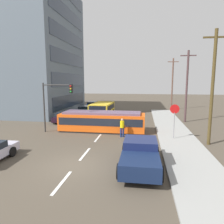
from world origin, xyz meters
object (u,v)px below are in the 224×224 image
utility_pole_near (213,86)px  utility_pole_far (172,83)px  pedestrian_crossing (122,127)px  utility_pole_mid (187,85)px  streetcar_tram (102,121)px  parked_sedan_furthest (93,105)px  parked_sedan_far (86,109)px  parked_sedan_mid (65,117)px  city_bus (102,109)px  stop_sign (174,114)px  traffic_light_mast (56,98)px  pickup_truck_parked (140,154)px

utility_pole_near → utility_pole_far: utility_pole_far is taller
pedestrian_crossing → utility_pole_near: utility_pole_near is taller
utility_pole_mid → streetcar_tram: bearing=-145.9°
pedestrian_crossing → parked_sedan_furthest: bearing=111.2°
parked_sedan_far → parked_sedan_mid: bearing=-95.2°
utility_pole_near → utility_pole_far: 20.16m
city_bus → stop_sign: (8.21, -10.29, 1.11)m
utility_pole_near → utility_pole_far: (-0.24, 20.16, 0.05)m
utility_pole_near → traffic_light_mast: bearing=172.2°
parked_sedan_mid → utility_pole_mid: bearing=8.6°
parked_sedan_far → utility_pole_mid: bearing=-18.3°
parked_sedan_furthest → stop_sign: stop_sign is taller
utility_pole_mid → pickup_truck_parked: bearing=-109.9°
stop_sign → utility_pole_near: 3.55m
pedestrian_crossing → stop_sign: size_ratio=0.58×
utility_pole_near → pickup_truck_parked: bearing=-135.2°
streetcar_tram → traffic_light_mast: (-4.25, -1.17, 2.36)m
stop_sign → traffic_light_mast: traffic_light_mast is taller
parked_sedan_furthest → utility_pole_far: size_ratio=0.47×
parked_sedan_mid → pickup_truck_parked: bearing=-52.8°
parked_sedan_far → stop_sign: (11.33, -12.86, 1.57)m
city_bus → utility_pole_far: (10.51, 9.03, 3.49)m
pedestrian_crossing → utility_pole_mid: utility_pole_mid is taller
parked_sedan_far → traffic_light_mast: traffic_light_mast is taller
parked_sedan_far → parked_sedan_furthest: same height
parked_sedan_furthest → utility_pole_mid: (14.36, -11.26, 3.80)m
pickup_truck_parked → parked_sedan_furthest: pickup_truck_parked is taller
parked_sedan_furthest → traffic_light_mast: traffic_light_mast is taller
stop_sign → utility_pole_mid: utility_pole_mid is taller
streetcar_tram → parked_sedan_far: (-4.77, 10.71, -0.38)m
utility_pole_near → utility_pole_mid: utility_pole_near is taller
pedestrian_crossing → parked_sedan_far: size_ratio=0.41×
pickup_truck_parked → stop_sign: bearing=66.0°
stop_sign → parked_sedan_mid: bearing=152.9°
pickup_truck_parked → parked_sedan_mid: (-9.25, 12.17, -0.17)m
pedestrian_crossing → parked_sedan_mid: pedestrian_crossing is taller
pickup_truck_parked → utility_pole_far: (5.00, 25.36, 3.78)m
utility_pole_far → city_bus: bearing=-139.4°
parked_sedan_far → city_bus: bearing=-39.5°
streetcar_tram → pedestrian_crossing: 2.86m
parked_sedan_mid → stop_sign: (11.94, -6.12, 1.57)m
parked_sedan_far → utility_pole_far: utility_pole_far is taller
city_bus → utility_pole_mid: 11.40m
parked_sedan_mid → utility_pole_far: utility_pole_far is taller
utility_pole_far → pedestrian_crossing: bearing=-109.4°
city_bus → pickup_truck_parked: (5.52, -16.34, -0.29)m
pickup_truck_parked → parked_sedan_far: pickup_truck_parked is taller
streetcar_tram → parked_sedan_furthest: 18.20m
pickup_truck_parked → parked_sedan_far: 20.79m
pickup_truck_parked → utility_pole_near: utility_pole_near is taller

